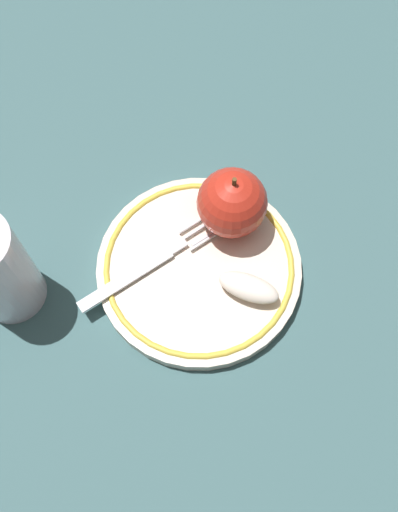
% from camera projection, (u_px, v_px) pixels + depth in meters
% --- Properties ---
extents(ground_plane, '(2.00, 2.00, 0.00)m').
position_uv_depth(ground_plane, '(204.00, 279.00, 0.57)').
color(ground_plane, '#3B5D60').
extents(plate, '(0.20, 0.20, 0.02)m').
position_uv_depth(plate, '(199.00, 268.00, 0.57)').
color(plate, beige).
rests_on(plate, ground_plane).
extents(apple_red_whole, '(0.07, 0.07, 0.08)m').
position_uv_depth(apple_red_whole, '(232.00, 203.00, 0.55)').
color(apple_red_whole, red).
rests_on(apple_red_whole, plate).
extents(apple_slice_front, '(0.06, 0.03, 0.02)m').
position_uv_depth(apple_slice_front, '(249.00, 288.00, 0.54)').
color(apple_slice_front, '#F2E0D0').
rests_on(apple_slice_front, plate).
extents(fork, '(0.13, 0.16, 0.00)m').
position_uv_depth(fork, '(158.00, 259.00, 0.56)').
color(fork, silver).
rests_on(fork, plate).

